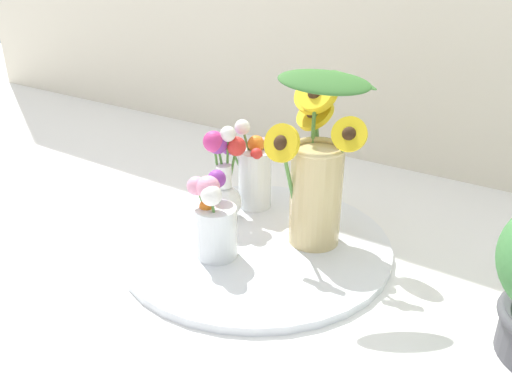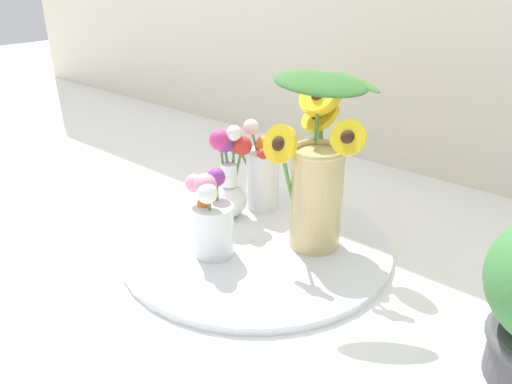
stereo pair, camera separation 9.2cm
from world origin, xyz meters
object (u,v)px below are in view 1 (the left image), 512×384
(serving_tray, at_px, (256,243))
(mason_jar_sunflowers, at_px, (316,173))
(vase_small_center, at_px, (214,220))
(vase_bulb_right, at_px, (224,178))
(vase_small_back, at_px, (252,171))

(serving_tray, height_order, mason_jar_sunflowers, mason_jar_sunflowers)
(mason_jar_sunflowers, bearing_deg, vase_small_center, -127.62)
(vase_bulb_right, bearing_deg, mason_jar_sunflowers, 6.67)
(mason_jar_sunflowers, relative_size, vase_small_back, 1.79)
(serving_tray, height_order, vase_bulb_right, vase_bulb_right)
(vase_small_center, bearing_deg, vase_small_back, 106.65)
(serving_tray, bearing_deg, vase_small_back, 127.60)
(serving_tray, bearing_deg, vase_bulb_right, 158.56)
(vase_small_center, bearing_deg, vase_bulb_right, 121.42)
(vase_bulb_right, bearing_deg, vase_small_center, -58.58)
(serving_tray, xyz_separation_m, vase_small_center, (-0.03, -0.09, 0.08))
(serving_tray, distance_m, mason_jar_sunflowers, 0.18)
(vase_small_center, height_order, vase_small_back, vase_small_back)
(mason_jar_sunflowers, bearing_deg, serving_tray, -143.17)
(serving_tray, distance_m, vase_bulb_right, 0.15)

